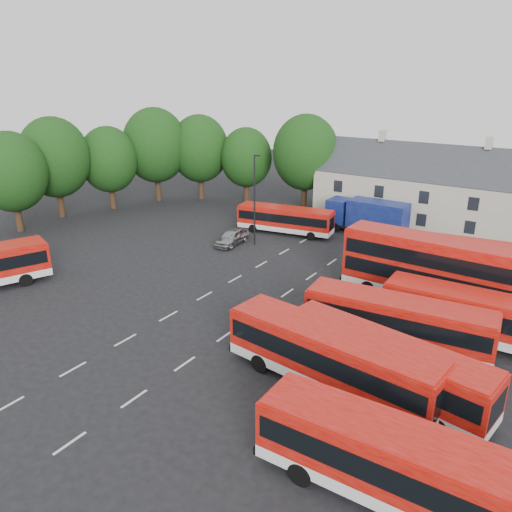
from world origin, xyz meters
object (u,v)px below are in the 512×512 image
(bus_dd_south, at_px, (428,266))
(lamppost, at_px, (255,198))
(bus_row_a, at_px, (404,464))
(silver_car, at_px, (232,237))
(box_truck, at_px, (368,215))

(bus_dd_south, xyz_separation_m, lamppost, (-17.70, 3.81, 1.88))
(bus_row_a, distance_m, silver_car, 32.71)
(box_truck, xyz_separation_m, lamppost, (-7.94, -9.34, 2.68))
(bus_dd_south, height_order, silver_car, bus_dd_south)
(bus_row_a, height_order, bus_dd_south, bus_dd_south)
(box_truck, relative_size, lamppost, 0.95)
(lamppost, bearing_deg, silver_car, -147.70)
(bus_dd_south, height_order, lamppost, lamppost)
(bus_row_a, relative_size, lamppost, 1.34)
(lamppost, bearing_deg, box_truck, 49.63)
(bus_row_a, height_order, box_truck, box_truck)
(box_truck, bearing_deg, bus_dd_south, -52.07)
(bus_row_a, relative_size, bus_dd_south, 0.97)
(bus_row_a, xyz_separation_m, lamppost, (-22.32, 23.15, 2.72))
(bus_row_a, bearing_deg, lamppost, 133.15)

